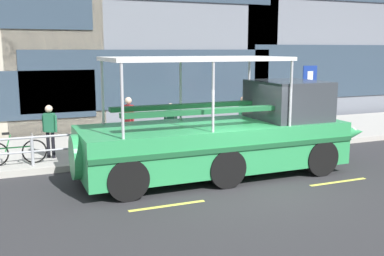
% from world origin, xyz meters
% --- Properties ---
extents(ground_plane, '(120.00, 120.00, 0.00)m').
position_xyz_m(ground_plane, '(0.00, 0.00, 0.00)').
color(ground_plane, '#2B2B2D').
extents(sidewalk, '(32.00, 4.80, 0.18)m').
position_xyz_m(sidewalk, '(0.00, 5.60, 0.09)').
color(sidewalk, '#A8A59E').
rests_on(sidewalk, ground_plane).
extents(curb_edge, '(32.00, 0.18, 0.18)m').
position_xyz_m(curb_edge, '(0.00, 3.11, 0.09)').
color(curb_edge, '#B2ADA3').
rests_on(curb_edge, ground_plane).
extents(lane_centreline, '(25.80, 0.12, 0.01)m').
position_xyz_m(lane_centreline, '(-0.00, -0.72, 0.00)').
color(lane_centreline, '#DBD64C').
rests_on(lane_centreline, ground_plane).
extents(curb_guardrail, '(12.03, 0.09, 0.85)m').
position_xyz_m(curb_guardrail, '(-0.75, 3.45, 0.75)').
color(curb_guardrail, '#9EA0A8').
rests_on(curb_guardrail, sidewalk).
extents(parking_sign, '(0.60, 0.12, 2.70)m').
position_xyz_m(parking_sign, '(4.72, 3.78, 2.01)').
color(parking_sign, '#4C4F54').
rests_on(parking_sign, sidewalk).
extents(leaned_bicycle, '(1.74, 0.46, 0.96)m').
position_xyz_m(leaned_bicycle, '(-5.47, 3.73, 0.56)').
color(leaned_bicycle, black).
rests_on(leaned_bicycle, sidewalk).
extents(duck_tour_boat, '(9.13, 2.59, 3.27)m').
position_xyz_m(duck_tour_boat, '(0.15, 1.14, 1.09)').
color(duck_tour_boat, '#2D9351').
rests_on(duck_tour_boat, ground_plane).
extents(pedestrian_near_bow, '(0.42, 0.27, 1.57)m').
position_xyz_m(pedestrian_near_bow, '(2.49, 4.70, 1.12)').
color(pedestrian_near_bow, '#1E2338').
rests_on(pedestrian_near_bow, sidewalk).
extents(pedestrian_mid_left, '(0.41, 0.26, 1.52)m').
position_xyz_m(pedestrian_mid_left, '(-0.58, 4.12, 1.10)').
color(pedestrian_mid_left, black).
rests_on(pedestrian_mid_left, sidewalk).
extents(pedestrian_mid_right, '(0.31, 0.45, 1.71)m').
position_xyz_m(pedestrian_mid_right, '(-1.85, 4.73, 1.21)').
color(pedestrian_mid_right, '#47423D').
rests_on(pedestrian_mid_right, sidewalk).
extents(pedestrian_near_stern, '(0.41, 0.31, 1.63)m').
position_xyz_m(pedestrian_near_stern, '(-4.44, 4.20, 1.16)').
color(pedestrian_near_stern, black).
rests_on(pedestrian_near_stern, sidewalk).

